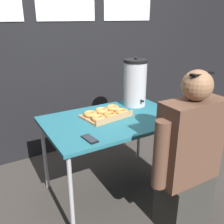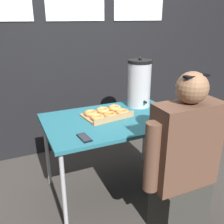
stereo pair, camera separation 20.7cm
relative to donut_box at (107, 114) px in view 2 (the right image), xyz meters
The scene contains 7 objects.
ground_plane 0.74m from the donut_box, 69.48° to the right, with size 12.00×12.00×0.00m, color #3D3833.
back_wall 1.10m from the donut_box, 88.37° to the left, with size 6.00×0.11×2.66m.
folding_table 0.11m from the donut_box, 69.48° to the right, with size 1.14×0.74×0.71m.
donut_box is the anchor object (origin of this frame).
coffee_urn 0.45m from the donut_box, 18.50° to the left, with size 0.22×0.25×0.47m.
cell_phone 0.45m from the donut_box, 133.66° to the right, with size 0.08×0.15×0.01m.
person_seated 0.77m from the donut_box, 69.12° to the right, with size 0.61×0.25×1.21m.
Camera 2 is at (-0.80, -1.77, 1.51)m, focal length 40.00 mm.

